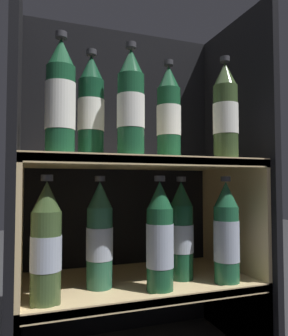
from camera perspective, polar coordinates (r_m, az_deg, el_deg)
fridge_back_wall at (r=1.12m, az=-4.04°, el=-1.69°), size 0.69×0.02×1.01m
fridge_side_left at (r=0.90m, az=-21.67°, el=-1.23°), size 0.02×0.39×1.01m
fridge_side_right at (r=1.10m, az=15.66°, el=-1.57°), size 0.02×0.39×1.01m
shelf_lower at (r=0.98m, az=-0.87°, el=-20.99°), size 0.65×0.35×0.22m
shelf_upper at (r=0.94m, az=-0.92°, el=-7.72°), size 0.65×0.35×0.56m
bottle_upper_front_0 at (r=0.80m, az=-14.34°, el=11.47°), size 0.07×0.07×0.29m
bottle_upper_front_1 at (r=0.83m, az=-2.31°, el=10.91°), size 0.07×0.07×0.29m
bottle_upper_front_2 at (r=0.95m, az=14.01°, el=9.27°), size 0.07×0.07×0.29m
bottle_upper_back_0 at (r=0.89m, az=-9.21°, el=10.10°), size 0.07×0.07×0.29m
bottle_upper_back_1 at (r=0.95m, az=4.33°, el=9.18°), size 0.07×0.07×0.29m
bottle_lower_front_0 at (r=0.79m, az=-16.69°, el=-12.76°), size 0.07×0.07×0.29m
bottle_lower_front_1 at (r=0.85m, az=2.78°, el=-12.24°), size 0.07×0.07×0.29m
bottle_lower_front_2 at (r=0.94m, az=14.15°, el=-11.23°), size 0.07×0.07×0.29m
bottle_lower_back_0 at (r=0.88m, az=-7.74°, el=-11.78°), size 0.07×0.07×0.29m
bottle_lower_back_1 at (r=0.96m, az=6.52°, el=-11.04°), size 0.07×0.07×0.29m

